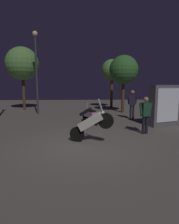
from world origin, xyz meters
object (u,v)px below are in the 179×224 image
at_px(motorcycle_white_foreground, 91,123).
at_px(person_bystander_far, 146,112).
at_px(kiosk_billboard, 164,106).
at_px(streetlamp_near, 36,63).
at_px(person_rider_beside, 132,102).
at_px(motorcycle_pink_parked_left, 90,115).

xyz_separation_m(motorcycle_white_foreground, person_bystander_far, (2.42, 1.19, 0.21)).
relative_size(motorcycle_white_foreground, kiosk_billboard, 0.78).
height_order(person_bystander_far, streetlamp_near, streetlamp_near).
bearing_deg(person_bystander_far, streetlamp_near, -149.72).
bearing_deg(kiosk_billboard, person_rider_beside, -78.94).
height_order(motorcycle_pink_parked_left, person_rider_beside, person_rider_beside).
relative_size(motorcycle_white_foreground, streetlamp_near, 0.28).
bearing_deg(person_bystander_far, motorcycle_pink_parked_left, -151.00).
distance_m(motorcycle_white_foreground, person_bystander_far, 2.70).
distance_m(person_rider_beside, person_bystander_far, 3.49).
xyz_separation_m(person_rider_beside, person_bystander_far, (-0.38, -3.47, -0.12)).
xyz_separation_m(person_rider_beside, kiosk_billboard, (1.12, -1.95, -0.02)).
bearing_deg(kiosk_billboard, motorcycle_white_foreground, 15.91).
distance_m(motorcycle_pink_parked_left, person_rider_beside, 2.94).
relative_size(person_bystander_far, streetlamp_near, 0.28).
relative_size(motorcycle_white_foreground, motorcycle_pink_parked_left, 1.06).
bearing_deg(person_bystander_far, kiosk_billboard, 120.46).
relative_size(streetlamp_near, kiosk_billboard, 2.73).
distance_m(streetlamp_near, kiosk_billboard, 8.87).
relative_size(person_bystander_far, kiosk_billboard, 0.76).
bearing_deg(person_bystander_far, motorcycle_white_foreground, -78.75).
bearing_deg(kiosk_billboard, person_bystander_far, 26.63).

